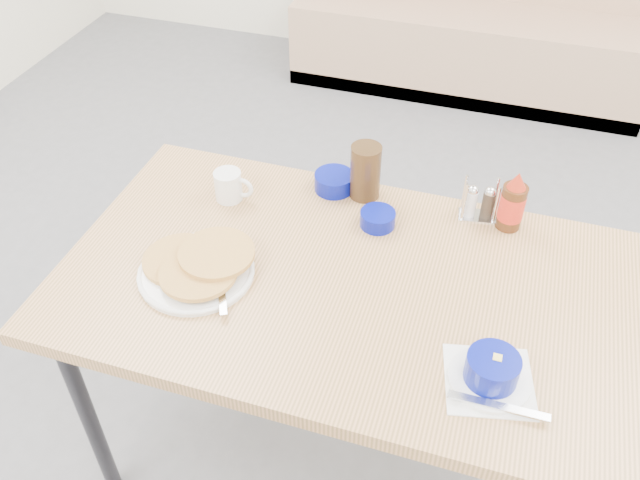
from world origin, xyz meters
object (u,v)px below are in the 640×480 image
(coffee_mug, at_px, (229,185))
(amber_tumbler, at_px, (365,172))
(grits_setting, at_px, (491,372))
(butter_bowl, at_px, (378,219))
(condiment_caddy, at_px, (479,204))
(dining_table, at_px, (346,298))
(creamer_bowl, at_px, (334,182))
(booth_bench, at_px, (472,23))
(syrup_bottle, at_px, (512,204))
(pancake_plate, at_px, (198,267))

(coffee_mug, bearing_deg, amber_tumbler, 20.15)
(coffee_mug, relative_size, grits_setting, 0.47)
(butter_bowl, height_order, condiment_caddy, condiment_caddy)
(dining_table, distance_m, creamer_bowl, 0.38)
(booth_bench, height_order, dining_table, booth_bench)
(butter_bowl, bearing_deg, dining_table, -94.92)
(creamer_bowl, bearing_deg, syrup_bottle, -1.87)
(dining_table, relative_size, coffee_mug, 12.65)
(condiment_caddy, bearing_deg, coffee_mug, -178.63)
(booth_bench, distance_m, pancake_plate, 2.68)
(butter_bowl, height_order, syrup_bottle, syrup_bottle)
(butter_bowl, bearing_deg, booth_bench, 90.48)
(coffee_mug, height_order, amber_tumbler, amber_tumbler)
(condiment_caddy, bearing_deg, pancake_plate, -155.03)
(syrup_bottle, bearing_deg, dining_table, -137.01)
(creamer_bowl, bearing_deg, dining_table, -68.22)
(booth_bench, relative_size, dining_table, 1.36)
(dining_table, xyz_separation_m, amber_tumbler, (-0.05, 0.34, 0.14))
(grits_setting, height_order, butter_bowl, grits_setting)
(butter_bowl, distance_m, condiment_caddy, 0.27)
(booth_bench, relative_size, butter_bowl, 20.38)
(butter_bowl, height_order, amber_tumbler, amber_tumbler)
(dining_table, bearing_deg, butter_bowl, 85.08)
(pancake_plate, height_order, coffee_mug, coffee_mug)
(booth_bench, bearing_deg, syrup_bottle, -81.05)
(coffee_mug, bearing_deg, booth_bench, 80.32)
(pancake_plate, height_order, grits_setting, grits_setting)
(pancake_plate, relative_size, coffee_mug, 2.56)
(grits_setting, relative_size, creamer_bowl, 2.14)
(pancake_plate, distance_m, amber_tumbler, 0.53)
(booth_bench, distance_m, creamer_bowl, 2.24)
(coffee_mug, height_order, grits_setting, coffee_mug)
(grits_setting, xyz_separation_m, butter_bowl, (-0.35, 0.42, -0.01))
(pancake_plate, bearing_deg, grits_setting, -8.93)
(coffee_mug, height_order, syrup_bottle, syrup_bottle)
(pancake_plate, height_order, condiment_caddy, condiment_caddy)
(booth_bench, xyz_separation_m, creamer_bowl, (-0.14, -2.19, 0.43))
(coffee_mug, bearing_deg, syrup_bottle, 8.58)
(creamer_bowl, relative_size, syrup_bottle, 0.64)
(amber_tumbler, bearing_deg, booth_bench, 88.76)
(butter_bowl, relative_size, syrup_bottle, 0.54)
(dining_table, distance_m, butter_bowl, 0.24)
(condiment_caddy, bearing_deg, butter_bowl, -164.37)
(dining_table, xyz_separation_m, creamer_bowl, (-0.14, 0.34, 0.09))
(grits_setting, bearing_deg, butter_bowl, 129.25)
(grits_setting, height_order, syrup_bottle, syrup_bottle)
(condiment_caddy, bearing_deg, syrup_bottle, -20.46)
(booth_bench, distance_m, dining_table, 2.56)
(pancake_plate, height_order, creamer_bowl, same)
(coffee_mug, relative_size, amber_tumbler, 0.70)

